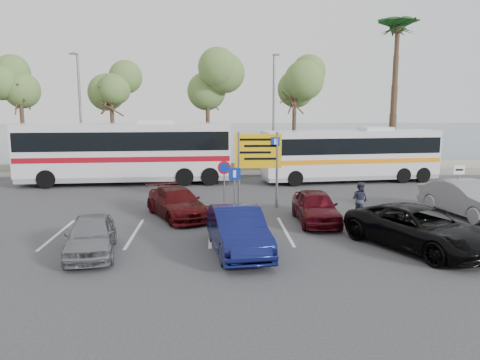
{
  "coord_description": "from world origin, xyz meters",
  "views": [
    {
      "loc": [
        -0.99,
        -18.49,
        4.86
      ],
      "look_at": [
        0.14,
        3.0,
        1.38
      ],
      "focal_mm": 35.0,
      "sensor_mm": 36.0,
      "label": 1
    }
  ],
  "objects_px": {
    "suv_black": "(419,228)",
    "car_silver_a": "(91,235)",
    "direction_sign": "(258,157)",
    "street_lamp_left": "(80,108)",
    "car_maroon": "(177,203)",
    "street_lamp_right": "(274,108)",
    "coach_bus_left": "(126,154)",
    "car_silver_b": "(467,199)",
    "coach_bus_right": "(350,157)",
    "pedestrian_far": "(360,200)",
    "car_red": "(316,207)",
    "car_blue": "(238,230)"
  },
  "relations": [
    {
      "from": "direction_sign",
      "to": "suv_black",
      "type": "distance_m",
      "value": 8.45
    },
    {
      "from": "suv_black",
      "to": "car_red",
      "type": "bearing_deg",
      "value": 98.31
    },
    {
      "from": "street_lamp_left",
      "to": "car_silver_a",
      "type": "height_order",
      "value": "street_lamp_left"
    },
    {
      "from": "suv_black",
      "to": "coach_bus_left",
      "type": "bearing_deg",
      "value": 103.98
    },
    {
      "from": "coach_bus_right",
      "to": "pedestrian_far",
      "type": "xyz_separation_m",
      "value": [
        -2.27,
        -9.5,
        -0.82
      ]
    },
    {
      "from": "car_silver_b",
      "to": "pedestrian_far",
      "type": "relative_size",
      "value": 2.99
    },
    {
      "from": "coach_bus_left",
      "to": "car_silver_a",
      "type": "xyz_separation_m",
      "value": [
        1.43,
        -14.0,
        -1.2
      ]
    },
    {
      "from": "suv_black",
      "to": "car_silver_a",
      "type": "bearing_deg",
      "value": 152.54
    },
    {
      "from": "car_silver_b",
      "to": "street_lamp_right",
      "type": "bearing_deg",
      "value": 107.27
    },
    {
      "from": "car_blue",
      "to": "suv_black",
      "type": "distance_m",
      "value": 6.13
    },
    {
      "from": "coach_bus_left",
      "to": "car_red",
      "type": "bearing_deg",
      "value": -46.69
    },
    {
      "from": "car_maroon",
      "to": "direction_sign",
      "type": "bearing_deg",
      "value": 0.2
    },
    {
      "from": "street_lamp_left",
      "to": "direction_sign",
      "type": "height_order",
      "value": "street_lamp_left"
    },
    {
      "from": "coach_bus_left",
      "to": "car_maroon",
      "type": "xyz_separation_m",
      "value": [
        3.83,
        -9.0,
        -1.21
      ]
    },
    {
      "from": "coach_bus_right",
      "to": "car_blue",
      "type": "height_order",
      "value": "coach_bus_right"
    },
    {
      "from": "car_silver_a",
      "to": "car_blue",
      "type": "distance_m",
      "value": 4.8
    },
    {
      "from": "coach_bus_left",
      "to": "car_silver_b",
      "type": "relative_size",
      "value": 2.73
    },
    {
      "from": "car_red",
      "to": "coach_bus_left",
      "type": "bearing_deg",
      "value": 133.59
    },
    {
      "from": "street_lamp_right",
      "to": "coach_bus_left",
      "type": "distance_m",
      "value": 10.34
    },
    {
      "from": "car_silver_a",
      "to": "car_silver_b",
      "type": "bearing_deg",
      "value": 7.26
    },
    {
      "from": "car_silver_a",
      "to": "direction_sign",
      "type": "bearing_deg",
      "value": 38.26
    },
    {
      "from": "car_silver_a",
      "to": "car_red",
      "type": "xyz_separation_m",
      "value": [
        8.21,
        3.77,
        0.03
      ]
    },
    {
      "from": "car_maroon",
      "to": "car_silver_a",
      "type": "bearing_deg",
      "value": -140.24
    },
    {
      "from": "car_silver_b",
      "to": "car_silver_a",
      "type": "bearing_deg",
      "value": -175.24
    },
    {
      "from": "suv_black",
      "to": "pedestrian_far",
      "type": "xyz_separation_m",
      "value": [
        -0.63,
        4.5,
        0.06
      ]
    },
    {
      "from": "direction_sign",
      "to": "coach_bus_left",
      "type": "xyz_separation_m",
      "value": [
        -7.5,
        7.3,
        -0.59
      ]
    },
    {
      "from": "car_blue",
      "to": "car_silver_b",
      "type": "bearing_deg",
      "value": 15.94
    },
    {
      "from": "car_blue",
      "to": "car_silver_a",
      "type": "bearing_deg",
      "value": 172.05
    },
    {
      "from": "suv_black",
      "to": "car_silver_b",
      "type": "xyz_separation_m",
      "value": [
        4.14,
        4.55,
        0.05
      ]
    },
    {
      "from": "car_silver_a",
      "to": "car_red",
      "type": "height_order",
      "value": "car_red"
    },
    {
      "from": "street_lamp_right",
      "to": "car_silver_b",
      "type": "height_order",
      "value": "street_lamp_right"
    },
    {
      "from": "street_lamp_right",
      "to": "car_maroon",
      "type": "xyz_separation_m",
      "value": [
        -5.67,
        -12.02,
        -3.97
      ]
    },
    {
      "from": "coach_bus_right",
      "to": "car_silver_b",
      "type": "height_order",
      "value": "coach_bus_right"
    },
    {
      "from": "direction_sign",
      "to": "car_red",
      "type": "height_order",
      "value": "direction_sign"
    },
    {
      "from": "car_silver_a",
      "to": "car_maroon",
      "type": "distance_m",
      "value": 5.55
    },
    {
      "from": "coach_bus_right",
      "to": "car_red",
      "type": "height_order",
      "value": "coach_bus_right"
    },
    {
      "from": "car_maroon",
      "to": "suv_black",
      "type": "xyz_separation_m",
      "value": [
        8.53,
        -5.0,
        0.09
      ]
    },
    {
      "from": "direction_sign",
      "to": "car_blue",
      "type": "xyz_separation_m",
      "value": [
        -1.27,
        -6.7,
        -1.69
      ]
    },
    {
      "from": "street_lamp_right",
      "to": "direction_sign",
      "type": "relative_size",
      "value": 2.23
    },
    {
      "from": "car_silver_a",
      "to": "car_silver_b",
      "type": "xyz_separation_m",
      "value": [
        15.07,
        4.55,
        0.13
      ]
    },
    {
      "from": "car_blue",
      "to": "car_red",
      "type": "relative_size",
      "value": 1.14
    },
    {
      "from": "direction_sign",
      "to": "pedestrian_far",
      "type": "distance_m",
      "value": 5.04
    },
    {
      "from": "car_silver_b",
      "to": "street_lamp_left",
      "type": "bearing_deg",
      "value": 136.02
    },
    {
      "from": "coach_bus_left",
      "to": "car_red",
      "type": "xyz_separation_m",
      "value": [
        9.65,
        -10.23,
        -1.17
      ]
    },
    {
      "from": "coach_bus_left",
      "to": "street_lamp_left",
      "type": "bearing_deg",
      "value": 139.22
    },
    {
      "from": "street_lamp_left",
      "to": "car_maroon",
      "type": "height_order",
      "value": "street_lamp_left"
    },
    {
      "from": "coach_bus_right",
      "to": "suv_black",
      "type": "distance_m",
      "value": 14.12
    },
    {
      "from": "coach_bus_right",
      "to": "direction_sign",
      "type": "bearing_deg",
      "value": -131.65
    },
    {
      "from": "street_lamp_left",
      "to": "coach_bus_right",
      "type": "distance_m",
      "value": 18.01
    },
    {
      "from": "coach_bus_left",
      "to": "suv_black",
      "type": "bearing_deg",
      "value": -48.56
    }
  ]
}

